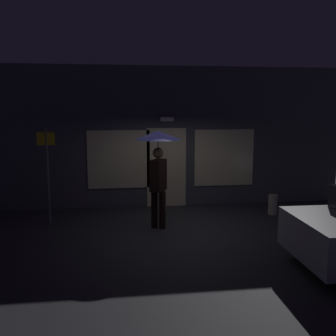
% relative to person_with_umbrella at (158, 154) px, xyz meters
% --- Properties ---
extents(ground_plane, '(18.00, 18.00, 0.00)m').
position_rel_person_with_umbrella_xyz_m(ground_plane, '(0.45, -0.15, -1.73)').
color(ground_plane, '#2D2D33').
extents(building_facade, '(10.24, 0.48, 3.88)m').
position_rel_person_with_umbrella_xyz_m(building_facade, '(0.45, 2.19, 0.20)').
color(building_facade, '#4C4C56').
rests_on(building_facade, ground).
extents(person_with_umbrella, '(1.05, 1.05, 2.24)m').
position_rel_person_with_umbrella_xyz_m(person_with_umbrella, '(0.00, 0.00, 0.00)').
color(person_with_umbrella, black).
rests_on(person_with_umbrella, ground).
extents(street_sign_post, '(0.40, 0.07, 2.29)m').
position_rel_person_with_umbrella_xyz_m(street_sign_post, '(-2.54, 0.63, -0.42)').
color(street_sign_post, '#595B60').
rests_on(street_sign_post, ground).
extents(sidewalk_bollard, '(0.25, 0.25, 0.54)m').
position_rel_person_with_umbrella_xyz_m(sidewalk_bollard, '(0.22, 1.29, -1.46)').
color(sidewalk_bollard, '#B2A899').
rests_on(sidewalk_bollard, ground).
extents(sidewalk_bollard_2, '(0.23, 0.23, 0.51)m').
position_rel_person_with_umbrella_xyz_m(sidewalk_bollard_2, '(3.09, 0.79, -1.47)').
color(sidewalk_bollard_2, '#B2A899').
rests_on(sidewalk_bollard_2, ground).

